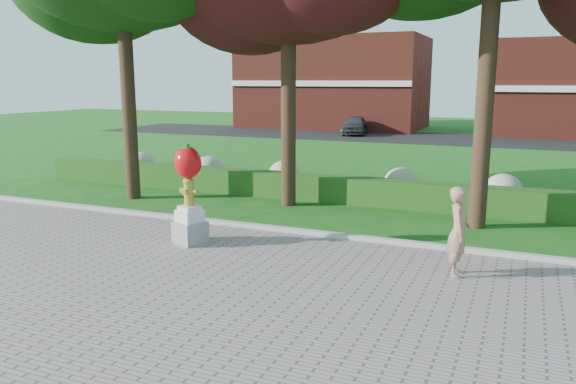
# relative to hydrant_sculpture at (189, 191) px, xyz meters

# --- Properties ---
(ground) EXTENTS (100.00, 100.00, 0.00)m
(ground) POSITION_rel_hydrant_sculpture_xyz_m (2.43, -1.25, -1.25)
(ground) COLOR #165615
(ground) RESTS_ON ground
(walkway) EXTENTS (40.00, 14.00, 0.04)m
(walkway) POSITION_rel_hydrant_sculpture_xyz_m (2.43, -5.25, -1.23)
(walkway) COLOR gray
(walkway) RESTS_ON ground
(curb) EXTENTS (40.00, 0.18, 0.15)m
(curb) POSITION_rel_hydrant_sculpture_xyz_m (2.43, 1.75, -1.18)
(curb) COLOR #ADADA5
(curb) RESTS_ON ground
(lawn_hedge) EXTENTS (24.00, 0.70, 0.80)m
(lawn_hedge) POSITION_rel_hydrant_sculpture_xyz_m (2.43, 5.75, -0.85)
(lawn_hedge) COLOR #144513
(lawn_hedge) RESTS_ON ground
(hydrangea_row) EXTENTS (20.10, 1.10, 0.99)m
(hydrangea_row) POSITION_rel_hydrant_sculpture_xyz_m (3.00, 6.75, -0.70)
(hydrangea_row) COLOR #A5A880
(hydrangea_row) RESTS_ON ground
(street) EXTENTS (50.00, 8.00, 0.02)m
(street) POSITION_rel_hydrant_sculpture_xyz_m (2.43, 26.75, -1.24)
(street) COLOR black
(street) RESTS_ON ground
(building_left) EXTENTS (14.00, 8.00, 7.00)m
(building_left) POSITION_rel_hydrant_sculpture_xyz_m (-7.57, 32.75, 2.25)
(building_left) COLOR maroon
(building_left) RESTS_ON ground
(hydrant_sculpture) EXTENTS (0.80, 0.80, 2.29)m
(hydrant_sculpture) POSITION_rel_hydrant_sculpture_xyz_m (0.00, 0.00, 0.00)
(hydrant_sculpture) COLOR gray
(hydrant_sculpture) RESTS_ON walkway
(woman) EXTENTS (0.48, 0.68, 1.74)m
(woman) POSITION_rel_hydrant_sculpture_xyz_m (5.91, 0.14, -0.34)
(woman) COLOR #A4745E
(woman) RESTS_ON walkway
(parked_car) EXTENTS (2.24, 4.08, 1.32)m
(parked_car) POSITION_rel_hydrant_sculpture_xyz_m (-4.14, 27.26, -0.57)
(parked_car) COLOR #3B3E42
(parked_car) RESTS_ON street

